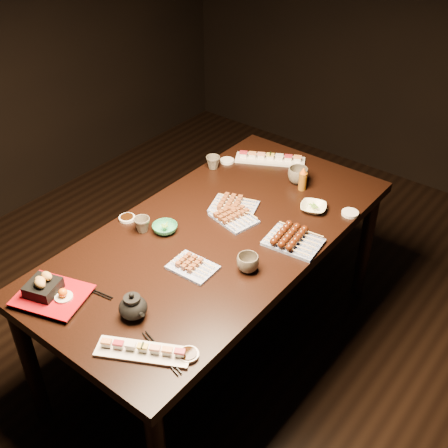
{
  "coord_description": "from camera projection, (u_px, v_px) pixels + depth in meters",
  "views": [
    {
      "loc": [
        1.25,
        -1.35,
        2.29
      ],
      "look_at": [
        -0.05,
        0.3,
        0.77
      ],
      "focal_mm": 45.0,
      "sensor_mm": 36.0,
      "label": 1
    }
  ],
  "objects": [
    {
      "name": "ground",
      "position": [
        194.0,
        378.0,
        2.83
      ],
      "size": [
        5.0,
        5.0,
        0.0
      ],
      "primitive_type": "plane",
      "color": "black",
      "rests_on": "ground"
    },
    {
      "name": "dining_table",
      "position": [
        218.0,
        293.0,
        2.79
      ],
      "size": [
        0.96,
        1.83,
        0.75
      ],
      "primitive_type": "cube",
      "rotation": [
        0.0,
        0.0,
        -0.03
      ],
      "color": "black",
      "rests_on": "ground"
    },
    {
      "name": "sushi_platter_near",
      "position": [
        143.0,
        349.0,
        1.98
      ],
      "size": [
        0.35,
        0.25,
        0.04
      ],
      "primitive_type": null,
      "rotation": [
        0.0,
        0.0,
        0.49
      ],
      "color": "white",
      "rests_on": "dining_table"
    },
    {
      "name": "sushi_platter_far",
      "position": [
        270.0,
        157.0,
        3.1
      ],
      "size": [
        0.39,
        0.28,
        0.05
      ],
      "primitive_type": null,
      "rotation": [
        0.0,
        0.0,
        3.64
      ],
      "color": "white",
      "rests_on": "dining_table"
    },
    {
      "name": "yakitori_plate_center",
      "position": [
        234.0,
        215.0,
        2.64
      ],
      "size": [
        0.23,
        0.19,
        0.05
      ],
      "primitive_type": null,
      "rotation": [
        0.0,
        0.0,
        -0.22
      ],
      "color": "#828EB6",
      "rests_on": "dining_table"
    },
    {
      "name": "yakitori_plate_right",
      "position": [
        193.0,
        264.0,
        2.35
      ],
      "size": [
        0.2,
        0.15,
        0.05
      ],
      "primitive_type": null,
      "rotation": [
        0.0,
        0.0,
        0.04
      ],
      "color": "#828EB6",
      "rests_on": "dining_table"
    },
    {
      "name": "yakitori_plate_left",
      "position": [
        234.0,
        203.0,
        2.72
      ],
      "size": [
        0.26,
        0.22,
        0.06
      ],
      "primitive_type": null,
      "rotation": [
        0.0,
        0.0,
        0.34
      ],
      "color": "#828EB6",
      "rests_on": "dining_table"
    },
    {
      "name": "tsukune_plate",
      "position": [
        294.0,
        238.0,
        2.49
      ],
      "size": [
        0.26,
        0.2,
        0.06
      ],
      "primitive_type": null,
      "rotation": [
        0.0,
        0.0,
        0.12
      ],
      "color": "#828EB6",
      "rests_on": "dining_table"
    },
    {
      "name": "edamame_bowl_green",
      "position": [
        165.0,
        228.0,
        2.57
      ],
      "size": [
        0.13,
        0.13,
        0.04
      ],
      "primitive_type": "imported",
      "rotation": [
        0.0,
        0.0,
        -0.17
      ],
      "color": "#2F8F5D",
      "rests_on": "dining_table"
    },
    {
      "name": "edamame_bowl_cream",
      "position": [
        313.0,
        208.0,
        2.71
      ],
      "size": [
        0.16,
        0.16,
        0.03
      ],
      "primitive_type": "imported",
      "rotation": [
        0.0,
        0.0,
        0.36
      ],
      "color": "#F6F2C9",
      "rests_on": "dining_table"
    },
    {
      "name": "tempura_tray",
      "position": [
        51.0,
        289.0,
        2.19
      ],
      "size": [
        0.32,
        0.29,
        0.1
      ],
      "primitive_type": null,
      "rotation": [
        0.0,
        0.0,
        0.31
      ],
      "color": "black",
      "rests_on": "dining_table"
    },
    {
      "name": "teacup_near_left",
      "position": [
        142.0,
        225.0,
        2.56
      ],
      "size": [
        0.1,
        0.1,
        0.07
      ],
      "primitive_type": "imported",
      "rotation": [
        0.0,
        0.0,
        -0.34
      ],
      "color": "#534C40",
      "rests_on": "dining_table"
    },
    {
      "name": "teacup_mid_right",
      "position": [
        248.0,
        263.0,
        2.34
      ],
      "size": [
        0.1,
        0.1,
        0.07
      ],
      "primitive_type": "imported",
      "rotation": [
        0.0,
        0.0,
        0.07
      ],
      "color": "#534C40",
      "rests_on": "dining_table"
    },
    {
      "name": "teacup_far_left",
      "position": [
        213.0,
        162.0,
        3.03
      ],
      "size": [
        0.1,
        0.1,
        0.07
      ],
      "primitive_type": "imported",
      "rotation": [
        0.0,
        0.0,
        -0.41
      ],
      "color": "#534C40",
      "rests_on": "dining_table"
    },
    {
      "name": "teacup_far_right",
      "position": [
        298.0,
        175.0,
        2.9
      ],
      "size": [
        0.13,
        0.13,
        0.08
      ],
      "primitive_type": "imported",
      "rotation": [
        0.0,
        0.0,
        -0.33
      ],
      "color": "#534C40",
      "rests_on": "dining_table"
    },
    {
      "name": "teapot",
      "position": [
        133.0,
        305.0,
        2.11
      ],
      "size": [
        0.16,
        0.16,
        0.11
      ],
      "primitive_type": null,
      "rotation": [
        0.0,
        0.0,
        -0.22
      ],
      "color": "black",
      "rests_on": "dining_table"
    },
    {
      "name": "condiment_bottle",
      "position": [
        303.0,
        178.0,
        2.84
      ],
      "size": [
        0.05,
        0.05,
        0.13
      ],
      "primitive_type": "cylinder",
      "rotation": [
        0.0,
        0.0,
        0.26
      ],
      "color": "brown",
      "rests_on": "dining_table"
    },
    {
      "name": "sauce_dish_west",
      "position": [
        127.0,
        218.0,
        2.65
      ],
      "size": [
        0.1,
        0.1,
        0.01
      ],
      "primitive_type": "cylinder",
      "rotation": [
        0.0,
        0.0,
        -0.27
      ],
      "color": "white",
      "rests_on": "dining_table"
    },
    {
      "name": "sauce_dish_east",
      "position": [
        350.0,
        213.0,
        2.69
      ],
      "size": [
        0.1,
        0.1,
        0.01
      ],
      "primitive_type": "cylinder",
      "rotation": [
        0.0,
        0.0,
        0.24
      ],
      "color": "white",
      "rests_on": "dining_table"
    },
    {
      "name": "sauce_dish_se",
      "position": [
        188.0,
        355.0,
        1.98
      ],
      "size": [
        0.1,
        0.1,
        0.01
      ],
      "primitive_type": "cylinder",
      "rotation": [
        0.0,
        0.0,
        -0.46
      ],
      "color": "white",
      "rests_on": "dining_table"
    },
    {
      "name": "sauce_dish_nw",
      "position": [
        227.0,
        161.0,
        3.1
      ],
      "size": [
        0.08,
        0.08,
        0.01
      ],
      "primitive_type": "cylinder",
      "rotation": [
        0.0,
        0.0,
        0.05
      ],
      "color": "white",
      "rests_on": "dining_table"
    },
    {
      "name": "chopsticks_near",
      "position": [
        92.0,
        290.0,
        2.25
      ],
      "size": [
        0.21,
        0.05,
        0.01
      ],
      "primitive_type": null,
      "rotation": [
        0.0,
        0.0,
        0.16
      ],
      "color": "black",
      "rests_on": "dining_table"
    },
    {
      "name": "chopsticks_se",
      "position": [
        161.0,
        353.0,
        1.99
      ],
      "size": [
        0.24,
        0.08,
        0.01
      ],
      "primitive_type": null,
      "rotation": [
        0.0,
        0.0,
        -0.27
      ],
      "color": "black",
      "rests_on": "dining_table"
    }
  ]
}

